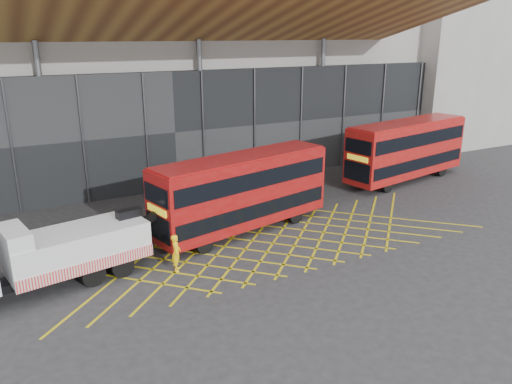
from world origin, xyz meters
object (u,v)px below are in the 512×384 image
bus_second (407,148)px  recovery_truck (36,254)px  bus_towed (242,190)px  worker (176,253)px

bus_second → recovery_truck: bearing=-178.7°
bus_towed → bus_second: size_ratio=0.97×
recovery_truck → worker: (5.71, -0.91, -0.79)m
bus_second → worker: size_ratio=6.33×
recovery_truck → worker: recovery_truck is taller
recovery_truck → worker: size_ratio=5.94×
bus_second → worker: bearing=-173.0°
bus_towed → worker: size_ratio=6.12×
recovery_truck → bus_towed: size_ratio=0.97×
bus_towed → bus_second: bus_second is taller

